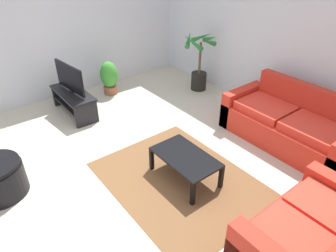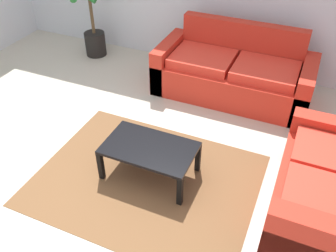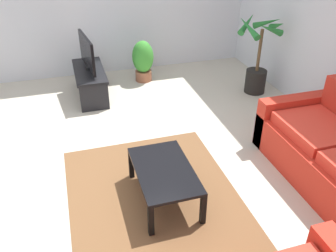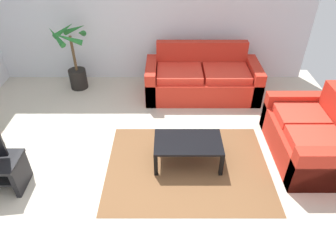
# 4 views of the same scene
# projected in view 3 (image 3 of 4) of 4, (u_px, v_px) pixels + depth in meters

# --- Properties ---
(ground_plane) EXTENTS (6.60, 6.60, 0.00)m
(ground_plane) POSITION_uv_depth(u_px,v_px,m) (112.00, 172.00, 4.00)
(ground_plane) COLOR beige
(tv_stand) EXTENTS (1.10, 0.45, 0.43)m
(tv_stand) POSITION_uv_depth(u_px,v_px,m) (90.00, 79.00, 5.53)
(tv_stand) COLOR black
(tv_stand) RESTS_ON ground
(tv) EXTENTS (0.86, 0.14, 0.52)m
(tv) POSITION_uv_depth(u_px,v_px,m) (87.00, 52.00, 5.31)
(tv) COLOR black
(tv) RESTS_ON tv_stand
(coffee_table) EXTENTS (0.91, 0.55, 0.37)m
(coffee_table) POSITION_uv_depth(u_px,v_px,m) (164.00, 173.00, 3.47)
(coffee_table) COLOR black
(coffee_table) RESTS_ON ground
(area_rug) EXTENTS (2.20, 1.70, 0.01)m
(area_rug) POSITION_uv_depth(u_px,v_px,m) (155.00, 199.00, 3.61)
(area_rug) COLOR brown
(area_rug) RESTS_ON ground
(potted_palm) EXTENTS (0.67, 0.72, 1.21)m
(potted_palm) POSITION_uv_depth(u_px,v_px,m) (257.00, 62.00, 5.53)
(potted_palm) COLOR black
(potted_palm) RESTS_ON ground
(potted_plant_small) EXTENTS (0.36, 0.36, 0.70)m
(potted_plant_small) POSITION_uv_depth(u_px,v_px,m) (143.00, 60.00, 6.00)
(potted_plant_small) COLOR brown
(potted_plant_small) RESTS_ON ground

